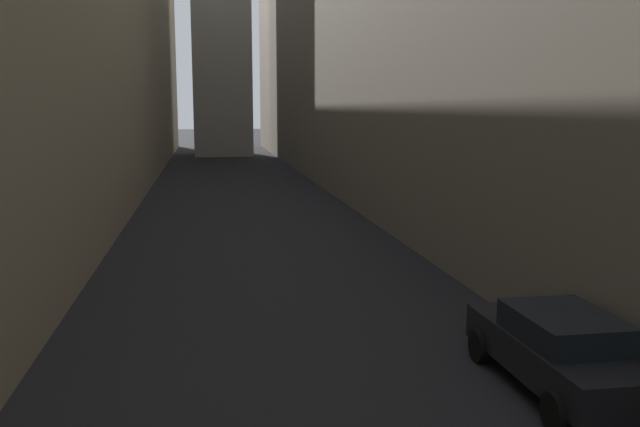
% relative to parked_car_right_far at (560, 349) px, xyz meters
% --- Properties ---
extents(ground_plane, '(264.00, 264.00, 0.00)m').
position_rel_parked_car_right_far_xyz_m(ground_plane, '(-4.40, 26.30, -0.80)').
color(ground_plane, black).
extents(parked_car_right_far, '(1.97, 4.56, 1.51)m').
position_rel_parked_car_right_far_xyz_m(parked_car_right_far, '(0.00, 0.00, 0.00)').
color(parked_car_right_far, black).
rests_on(parked_car_right_far, ground).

